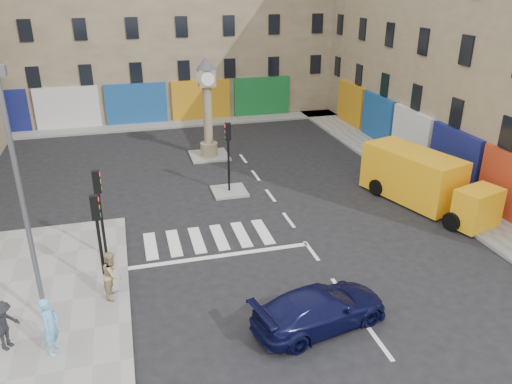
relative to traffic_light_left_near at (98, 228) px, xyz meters
name	(u,v)px	position (x,y,z in m)	size (l,w,h in m)	color
ground	(320,263)	(8.30, -0.20, -2.62)	(120.00, 120.00, 0.00)	black
sidewalk_left	(17,342)	(-2.70, -2.20, -2.55)	(7.00, 16.00, 0.15)	gray
sidewalk_right	(391,161)	(17.00, 9.80, -2.55)	(2.60, 30.00, 0.15)	gray
sidewalk_far	(165,124)	(4.30, 22.00, -2.55)	(32.00, 2.40, 0.15)	gray
island_near	(229,191)	(6.30, 7.80, -2.56)	(1.80, 1.80, 0.12)	gray
island_far	(209,156)	(6.30, 13.80, -2.56)	(2.40, 2.40, 0.12)	gray
building_right	(501,25)	(23.30, 9.80, 5.38)	(10.00, 30.00, 16.00)	#998664
building_far	(150,5)	(4.30, 27.80, 5.88)	(32.00, 10.00, 17.00)	#958863
traffic_light_left_near	(98,228)	(0.00, 0.00, 0.00)	(0.28, 0.22, 3.70)	black
traffic_light_left_far	(99,200)	(0.00, 2.40, 0.00)	(0.28, 0.22, 3.70)	black
traffic_light_island	(228,146)	(6.30, 7.80, -0.03)	(0.28, 0.22, 3.70)	black
lamp_post	(20,192)	(-1.90, -1.40, 2.17)	(0.50, 0.25, 8.30)	#595B60
clock_pillar	(207,102)	(6.30, 13.80, 0.93)	(1.20, 1.20, 6.10)	#998664
navy_sedan	(320,308)	(6.80, -3.83, -1.94)	(1.90, 4.66, 1.35)	black
yellow_van	(423,180)	(15.32, 3.83, -1.34)	(4.06, 7.39, 2.58)	#FFAF15
pedestrian_blue	(50,326)	(-1.48, -3.05, -1.53)	(0.69, 0.45, 1.89)	#62AFE1
pedestrian_tan	(112,274)	(0.30, -0.53, -1.59)	(0.85, 0.66, 1.75)	#9C8960
pedestrian_dark	(3,325)	(-2.88, -2.50, -1.65)	(1.07, 0.61, 1.65)	black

